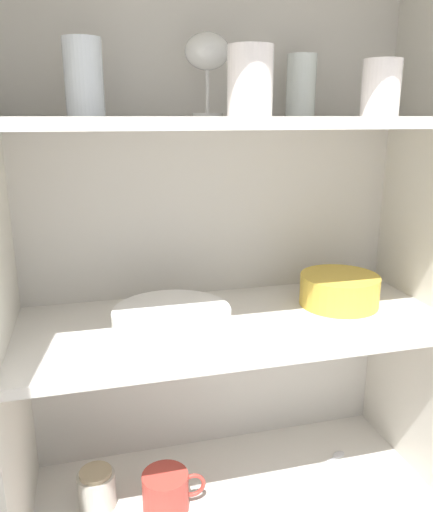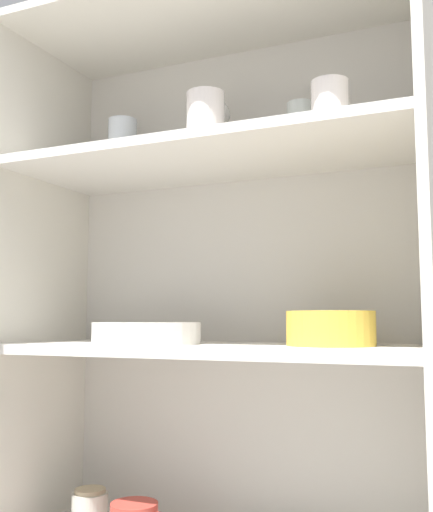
{
  "view_description": "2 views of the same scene",
  "coord_description": "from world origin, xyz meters",
  "px_view_note": "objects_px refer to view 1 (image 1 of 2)",
  "views": [
    {
      "loc": [
        -0.27,
        -0.73,
        1.2
      ],
      "look_at": [
        -0.03,
        0.19,
        0.93
      ],
      "focal_mm": 35.0,
      "sensor_mm": 36.0,
      "label": 1
    },
    {
      "loc": [
        0.51,
        -0.96,
        0.84
      ],
      "look_at": [
        0.01,
        0.2,
        0.98
      ],
      "focal_mm": 42.0,
      "sensor_mm": 36.0,
      "label": 2
    }
  ],
  "objects_px": {
    "plate_stack_white": "(172,320)",
    "coffee_mug_primary": "(166,492)",
    "storage_jar": "(97,489)",
    "mixing_bowl_large": "(339,289)"
  },
  "relations": [
    {
      "from": "plate_stack_white",
      "to": "storage_jar",
      "type": "distance_m",
      "value": 0.43
    },
    {
      "from": "coffee_mug_primary",
      "to": "plate_stack_white",
      "type": "bearing_deg",
      "value": 3.53
    },
    {
      "from": "plate_stack_white",
      "to": "coffee_mug_primary",
      "type": "xyz_separation_m",
      "value": [
        -0.02,
        -0.0,
        -0.39
      ]
    },
    {
      "from": "coffee_mug_primary",
      "to": "mixing_bowl_large",
      "type": "bearing_deg",
      "value": 7.21
    },
    {
      "from": "storage_jar",
      "to": "mixing_bowl_large",
      "type": "bearing_deg",
      "value": 0.47
    },
    {
      "from": "plate_stack_white",
      "to": "mixing_bowl_large",
      "type": "xyz_separation_m",
      "value": [
        0.38,
        0.05,
        0.01
      ]
    },
    {
      "from": "coffee_mug_primary",
      "to": "storage_jar",
      "type": "xyz_separation_m",
      "value": [
        -0.14,
        0.05,
        -0.0
      ]
    },
    {
      "from": "plate_stack_white",
      "to": "coffee_mug_primary",
      "type": "relative_size",
      "value": 1.67
    },
    {
      "from": "mixing_bowl_large",
      "to": "plate_stack_white",
      "type": "bearing_deg",
      "value": -172.58
    },
    {
      "from": "plate_stack_white",
      "to": "coffee_mug_primary",
      "type": "height_order",
      "value": "plate_stack_white"
    }
  ]
}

